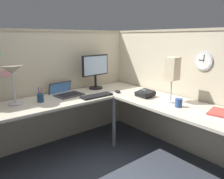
% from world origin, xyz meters
% --- Properties ---
extents(ground_plane, '(6.80, 6.80, 0.00)m').
position_xyz_m(ground_plane, '(0.00, 0.00, 0.00)').
color(ground_plane, '#383D47').
extents(cubicle_wall_back, '(2.57, 0.12, 1.58)m').
position_xyz_m(cubicle_wall_back, '(-0.36, 0.87, 0.79)').
color(cubicle_wall_back, beige).
rests_on(cubicle_wall_back, ground).
extents(cubicle_wall_right, '(0.12, 2.37, 1.58)m').
position_xyz_m(cubicle_wall_right, '(0.87, -0.27, 0.79)').
color(cubicle_wall_right, beige).
rests_on(cubicle_wall_right, ground).
extents(desk, '(2.35, 2.15, 0.73)m').
position_xyz_m(desk, '(-0.15, -0.05, 0.63)').
color(desk, beige).
rests_on(desk, ground).
extents(monitor, '(0.46, 0.20, 0.50)m').
position_xyz_m(monitor, '(0.20, 0.64, 1.02)').
color(monitor, black).
rests_on(monitor, desk).
extents(laptop, '(0.38, 0.42, 0.22)m').
position_xyz_m(laptop, '(-0.31, 0.63, 0.75)').
color(laptop, '#38383D').
rests_on(laptop, desk).
extents(keyboard, '(0.43, 0.14, 0.02)m').
position_xyz_m(keyboard, '(-0.05, 0.26, 0.74)').
color(keyboard, black).
rests_on(keyboard, desk).
extents(computer_mouse, '(0.06, 0.10, 0.03)m').
position_xyz_m(computer_mouse, '(0.29, 0.24, 0.75)').
color(computer_mouse, black).
rests_on(computer_mouse, desk).
extents(desk_lamp_dome, '(0.24, 0.24, 0.44)m').
position_xyz_m(desk_lamp_dome, '(-0.96, 0.58, 1.09)').
color(desk_lamp_dome, '#B7BABF').
rests_on(desk_lamp_dome, desk).
extents(pen_cup, '(0.08, 0.08, 0.18)m').
position_xyz_m(pen_cup, '(-0.70, 0.49, 0.78)').
color(pen_cup, navy).
rests_on(pen_cup, desk).
extents(office_phone, '(0.20, 0.21, 0.11)m').
position_xyz_m(office_phone, '(0.44, -0.14, 0.77)').
color(office_phone, black).
rests_on(office_phone, desk).
extents(book_stack, '(0.31, 0.24, 0.04)m').
position_xyz_m(book_stack, '(0.49, -1.06, 0.75)').
color(book_stack, silver).
rests_on(book_stack, desk).
extents(desk_lamp_paper, '(0.13, 0.13, 0.53)m').
position_xyz_m(desk_lamp_paper, '(0.50, -0.48, 1.11)').
color(desk_lamp_paper, '#B7BABF').
rests_on(desk_lamp_paper, desk).
extents(coffee_mug, '(0.08, 0.08, 0.10)m').
position_xyz_m(coffee_mug, '(0.41, -0.65, 0.78)').
color(coffee_mug, '#2D4C8C').
rests_on(coffee_mug, desk).
extents(wall_clock, '(0.04, 0.22, 0.22)m').
position_xyz_m(wall_clock, '(0.82, -0.68, 1.21)').
color(wall_clock, '#B7BABF').
extents(pinned_note_rightmost, '(0.11, 0.00, 0.08)m').
position_xyz_m(pinned_note_rightmost, '(-0.97, 0.82, 1.06)').
color(pinned_note_rightmost, pink).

